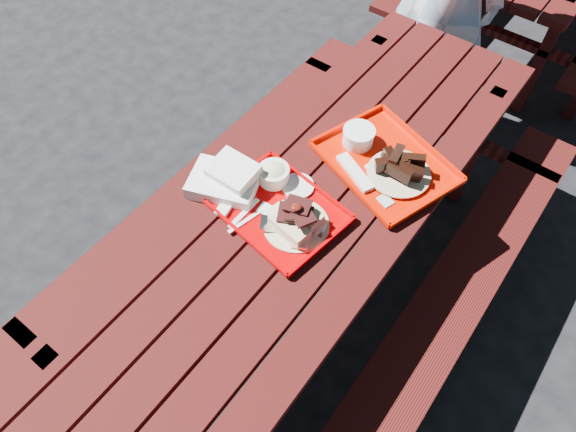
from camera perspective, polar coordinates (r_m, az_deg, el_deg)
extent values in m
plane|color=black|center=(2.51, 2.09, -8.59)|extent=(60.00, 60.00, 0.00)
cube|color=#490E0E|center=(2.00, -4.28, 5.54)|extent=(0.14, 2.40, 0.04)
cube|color=#490E0E|center=(1.94, -0.87, 3.54)|extent=(0.14, 2.40, 0.04)
cube|color=#490E0E|center=(1.89, 2.75, 1.39)|extent=(0.14, 2.40, 0.04)
cube|color=#490E0E|center=(1.85, 6.54, -0.87)|extent=(0.14, 2.40, 0.04)
cube|color=#490E0E|center=(1.81, 10.49, -3.22)|extent=(0.14, 2.40, 0.04)
cube|color=#490E0E|center=(2.37, -9.07, 3.84)|extent=(0.25, 2.40, 0.04)
cube|color=#490E0E|center=(2.36, -22.47, -12.65)|extent=(0.06, 0.06, 0.42)
cube|color=#490E0E|center=(2.96, 2.65, 11.29)|extent=(0.06, 0.06, 0.42)
cube|color=#490E0E|center=(2.05, 16.01, -11.62)|extent=(0.25, 2.40, 0.04)
cube|color=#490E0E|center=(2.71, 23.01, 0.17)|extent=(0.06, 0.06, 0.42)
cube|color=#490E0E|center=(2.08, -21.60, -17.86)|extent=(0.06, 0.06, 0.75)
cube|color=#490E0E|center=(2.82, 8.97, 12.58)|extent=(0.06, 0.06, 0.75)
cube|color=#490E0E|center=(2.69, 19.88, 6.81)|extent=(0.06, 0.06, 0.75)
cube|color=#490E0E|center=(2.70, 14.58, 10.63)|extent=(1.40, 0.06, 0.04)
cube|color=#490E0E|center=(3.74, 13.34, 20.47)|extent=(0.06, 0.06, 0.42)
cube|color=#490E0E|center=(3.48, 17.07, 19.97)|extent=(0.06, 0.06, 0.75)
cube|color=#490E0E|center=(3.37, 26.25, 15.35)|extent=(0.06, 0.06, 0.75)
cube|color=#490E0E|center=(3.38, 21.95, 18.48)|extent=(1.40, 0.06, 0.04)
cube|color=#BD0003|center=(1.83, -1.03, 0.48)|extent=(0.47, 0.39, 0.01)
cube|color=#BD0003|center=(1.89, 2.57, 3.59)|extent=(0.42, 0.07, 0.02)
cube|color=#BD0003|center=(1.76, -4.91, -2.31)|extent=(0.42, 0.07, 0.02)
cube|color=#BD0003|center=(1.74, 3.86, -3.32)|extent=(0.06, 0.33, 0.02)
cube|color=#BD0003|center=(1.92, -5.48, 4.42)|extent=(0.06, 0.33, 0.02)
cylinder|color=beige|center=(1.79, 0.91, -0.98)|extent=(0.23, 0.23, 0.01)
cube|color=beige|center=(1.75, 0.16, -1.26)|extent=(0.15, 0.09, 0.04)
cube|color=beige|center=(1.78, 1.66, 0.39)|extent=(0.15, 0.09, 0.04)
ellipsoid|color=#55120B|center=(1.69, 0.96, 1.25)|extent=(0.03, 0.03, 0.01)
cylinder|color=white|center=(1.89, -1.59, 4.65)|extent=(0.12, 0.12, 0.06)
ellipsoid|color=beige|center=(1.88, -1.60, 4.99)|extent=(0.10, 0.10, 0.04)
cylinder|color=white|center=(1.89, 1.11, 3.36)|extent=(0.12, 0.12, 0.01)
cube|color=white|center=(1.87, -6.18, 2.21)|extent=(0.08, 0.20, 0.02)
cube|color=white|center=(1.82, -4.93, 0.31)|extent=(0.02, 0.16, 0.01)
cube|color=white|center=(1.81, -4.54, -0.41)|extent=(0.05, 0.16, 0.00)
cube|color=white|center=(1.83, -2.53, 0.81)|extent=(0.05, 0.05, 0.00)
cube|color=red|center=(2.01, 10.70, 5.74)|extent=(0.57, 0.50, 0.01)
cube|color=red|center=(2.10, 14.60, 8.08)|extent=(0.46, 0.16, 0.02)
cube|color=red|center=(1.91, 6.60, 3.77)|extent=(0.46, 0.16, 0.02)
cube|color=red|center=(1.90, 15.38, 1.48)|extent=(0.13, 0.35, 0.02)
cube|color=red|center=(2.11, 6.55, 10.13)|extent=(0.13, 0.35, 0.02)
cube|color=white|center=(1.98, 11.76, 4.94)|extent=(0.21, 0.21, 0.01)
cylinder|color=#CCB490|center=(1.96, 12.21, 4.68)|extent=(0.24, 0.24, 0.01)
cylinder|color=white|center=(2.03, 7.82, 8.67)|extent=(0.12, 0.12, 0.06)
cylinder|color=white|center=(2.01, 7.93, 9.34)|extent=(0.13, 0.13, 0.01)
cube|color=white|center=(1.94, 7.46, 4.85)|extent=(0.20, 0.12, 0.02)
cube|color=silver|center=(1.88, 10.76, 1.70)|extent=(0.07, 0.06, 0.00)
cube|color=white|center=(1.90, -7.12, 3.68)|extent=(0.29, 0.26, 0.06)
cube|color=white|center=(1.86, -6.08, 4.98)|extent=(0.17, 0.14, 0.04)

